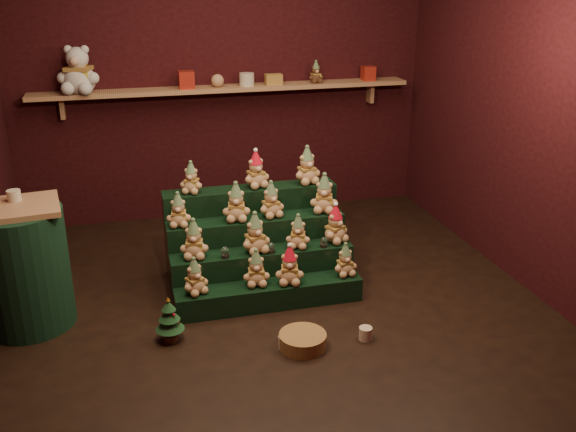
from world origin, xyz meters
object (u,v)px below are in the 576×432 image
object	(u,v)px
snow_globe_a	(225,252)
white_bear	(78,63)
mini_christmas_tree	(169,319)
mug_right	(366,334)
brown_bear	(316,72)
wicker_basket	(303,341)
riser_tier_front	(269,295)
side_table	(23,267)
snow_globe_b	(271,248)
mug_left	(285,342)
snow_globe_c	(324,242)

from	to	relation	value
snow_globe_a	white_bear	bearing A→B (deg)	119.58
snow_globe_a	mini_christmas_tree	world-z (taller)	snow_globe_a
mug_right	brown_bear	world-z (taller)	brown_bear
wicker_basket	brown_bear	size ratio (longest dim) A/B	1.54
riser_tier_front	side_table	size ratio (longest dim) A/B	1.56
mini_christmas_tree	riser_tier_front	bearing A→B (deg)	21.35
riser_tier_front	mug_right	size ratio (longest dim) A/B	15.35
snow_globe_a	snow_globe_b	bearing A→B (deg)	0.00
snow_globe_a	mug_left	size ratio (longest dim) A/B	0.95
snow_globe_c	mug_right	size ratio (longest dim) A/B	0.89
mini_christmas_tree	mug_right	world-z (taller)	mini_christmas_tree
snow_globe_b	brown_bear	bearing A→B (deg)	63.46
riser_tier_front	brown_bear	world-z (taller)	brown_bear
snow_globe_a	mug_right	world-z (taller)	snow_globe_a
mug_right	riser_tier_front	bearing A→B (deg)	130.31
side_table	mug_right	bearing A→B (deg)	-27.08
side_table	mug_left	size ratio (longest dim) A/B	9.89
riser_tier_front	snow_globe_a	size ratio (longest dim) A/B	16.24
snow_globe_a	wicker_basket	size ratio (longest dim) A/B	0.27
wicker_basket	snow_globe_b	bearing A→B (deg)	92.48
side_table	snow_globe_c	bearing A→B (deg)	-7.84
snow_globe_c	white_bear	world-z (taller)	white_bear
mug_left	brown_bear	distance (m)	2.99
mug_left	wicker_basket	distance (m)	0.12
mug_right	snow_globe_c	bearing A→B (deg)	94.16
snow_globe_c	white_bear	bearing A→B (deg)	135.33
snow_globe_c	mug_left	size ratio (longest dim) A/B	0.90
brown_bear	mini_christmas_tree	bearing A→B (deg)	-133.83
snow_globe_b	wicker_basket	xyz separation A→B (m)	(0.03, -0.77, -0.35)
mini_christmas_tree	white_bear	size ratio (longest dim) A/B	0.63
mug_left	mini_christmas_tree	bearing A→B (deg)	158.08
side_table	white_bear	size ratio (longest dim) A/B	1.70
snow_globe_c	white_bear	xyz separation A→B (m)	(-1.75, 1.73, 1.18)
side_table	mini_christmas_tree	xyz separation A→B (m)	(0.94, -0.48, -0.28)
snow_globe_b	snow_globe_c	size ratio (longest dim) A/B	1.02
snow_globe_a	mug_left	xyz separation A→B (m)	(0.27, -0.75, -0.36)
mini_christmas_tree	mug_right	distance (m)	1.33
snow_globe_a	wicker_basket	distance (m)	0.93
mini_christmas_tree	white_bear	distance (m)	2.66
white_bear	mini_christmas_tree	bearing A→B (deg)	-60.89
side_table	wicker_basket	bearing A→B (deg)	-31.03
snow_globe_c	side_table	world-z (taller)	side_table
mug_right	white_bear	bearing A→B (deg)	125.72
snow_globe_a	mug_right	xyz separation A→B (m)	(0.83, -0.78, -0.36)
mini_christmas_tree	brown_bear	bearing A→B (deg)	52.52
snow_globe_c	brown_bear	distance (m)	2.06
snow_globe_a	mug_left	distance (m)	0.87
snow_globe_a	wicker_basket	world-z (taller)	snow_globe_a
mug_right	white_bear	world-z (taller)	white_bear
snow_globe_a	mug_right	distance (m)	1.19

